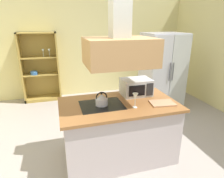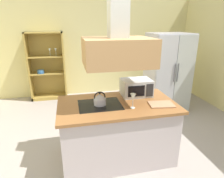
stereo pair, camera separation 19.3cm
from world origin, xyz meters
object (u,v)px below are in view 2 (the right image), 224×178
Objects in this scene: microwave at (136,87)px; cutting_board at (161,104)px; refrigerator at (167,72)px; wine_glass_on_counter at (133,98)px; dish_cabinet at (48,70)px; kettle at (100,99)px.

cutting_board is at bearing -63.71° from microwave.
cutting_board is (-0.99, -1.74, 0.02)m from refrigerator.
wine_glass_on_counter is (-1.42, -1.75, 0.16)m from refrigerator.
dish_cabinet reaches higher than cutting_board.
cutting_board is (1.81, -3.07, 0.12)m from dish_cabinet.
wine_glass_on_counter is at bearing -65.84° from dish_cabinet.
kettle is at bearing -157.60° from microwave.
microwave is at bearing 65.99° from wine_glass_on_counter.
refrigerator is 8.64× the size of wine_glass_on_counter.
wine_glass_on_counter is at bearing -129.04° from refrigerator.
cutting_board is at bearing -12.82° from kettle.
dish_cabinet is 5.21× the size of cutting_board.
refrigerator is 1.00× the size of dish_cabinet.
refrigerator is at bearing 60.31° from cutting_board.
microwave is at bearing -58.78° from dish_cabinet.
refrigerator is 9.12× the size of kettle.
microwave is 0.51m from wine_glass_on_counter.
refrigerator is 5.23× the size of cutting_board.
dish_cabinet is at bearing 108.51° from kettle.
dish_cabinet reaches higher than microwave.
kettle is at bearing 167.18° from cutting_board.
wine_glass_on_counter reaches higher than cutting_board.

